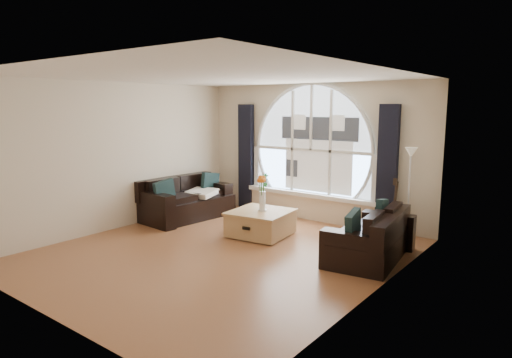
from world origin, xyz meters
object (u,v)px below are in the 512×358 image
sofa_left (187,199)px  vase_flowers (262,189)px  coffee_chest (261,222)px  potted_plant (265,180)px  guitar (396,208)px  floor_lamp (409,196)px  sofa_right (371,233)px

sofa_left → vase_flowers: bearing=2.8°
coffee_chest → vase_flowers: (0.02, 0.02, 0.59)m
coffee_chest → potted_plant: bearing=116.8°
guitar → vase_flowers: bearing=-150.0°
sofa_left → vase_flowers: size_ratio=2.66×
coffee_chest → floor_lamp: size_ratio=0.62×
sofa_right → floor_lamp: floor_lamp is taller
sofa_right → guitar: 1.31m
coffee_chest → potted_plant: 1.88m
vase_flowers → floor_lamp: 2.45m
vase_flowers → potted_plant: size_ratio=2.39×
vase_flowers → floor_lamp: (2.17, 1.13, -0.03)m
sofa_right → floor_lamp: (0.16, 1.13, 0.40)m
coffee_chest → guitar: (1.93, 1.32, 0.29)m
coffee_chest → sofa_right: bearing=-6.5°
potted_plant → sofa_left: bearing=-123.2°
floor_lamp → vase_flowers: bearing=-152.4°
sofa_left → floor_lamp: size_ratio=1.16×
vase_flowers → guitar: bearing=34.3°
sofa_right → coffee_chest: (-2.03, -0.02, -0.16)m
sofa_left → potted_plant: 1.72m
floor_lamp → guitar: 0.41m
guitar → potted_plant: size_ratio=3.62×
sofa_right → vase_flowers: size_ratio=2.33×
sofa_left → coffee_chest: 1.95m
guitar → floor_lamp: bearing=-36.9°
sofa_left → coffee_chest: (1.94, -0.09, -0.16)m
potted_plant → coffee_chest: bearing=-56.1°
coffee_chest → potted_plant: (-1.02, 1.51, 0.45)m
sofa_left → sofa_right: bearing=3.9°
coffee_chest → floor_lamp: floor_lamp is taller
potted_plant → sofa_right: bearing=-26.1°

